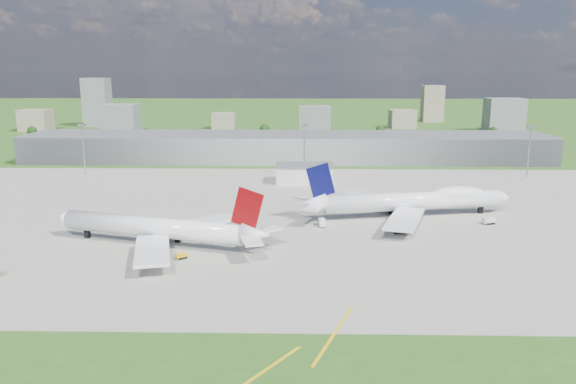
{
  "coord_description": "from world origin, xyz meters",
  "views": [
    {
      "loc": [
        7.87,
        -159.82,
        52.63
      ],
      "look_at": [
        3.59,
        37.58,
        9.0
      ],
      "focal_mm": 35.0,
      "sensor_mm": 36.0,
      "label": 1
    }
  ],
  "objects_px": {
    "airliner_blue_quad": "(413,201)",
    "van_white_near": "(322,223)",
    "airliner_red_twin": "(160,229)",
    "van_white_far": "(489,221)",
    "tug_yellow": "(182,256)"
  },
  "relations": [
    {
      "from": "airliner_blue_quad",
      "to": "van_white_near",
      "type": "xyz_separation_m",
      "value": [
        -33.39,
        -13.48,
        -4.57
      ]
    },
    {
      "from": "airliner_red_twin",
      "to": "airliner_blue_quad",
      "type": "relative_size",
      "value": 0.9
    },
    {
      "from": "airliner_red_twin",
      "to": "van_white_far",
      "type": "relative_size",
      "value": 14.56
    },
    {
      "from": "tug_yellow",
      "to": "van_white_near",
      "type": "bearing_deg",
      "value": 2.76
    },
    {
      "from": "van_white_near",
      "to": "van_white_far",
      "type": "xyz_separation_m",
      "value": [
        57.64,
        3.75,
        -0.02
      ]
    },
    {
      "from": "airliner_red_twin",
      "to": "airliner_blue_quad",
      "type": "xyz_separation_m",
      "value": [
        83.1,
        35.82,
        0.47
      ]
    },
    {
      "from": "van_white_far",
      "to": "tug_yellow",
      "type": "bearing_deg",
      "value": -176.97
    },
    {
      "from": "airliner_blue_quad",
      "to": "tug_yellow",
      "type": "height_order",
      "value": "airliner_blue_quad"
    },
    {
      "from": "airliner_red_twin",
      "to": "tug_yellow",
      "type": "height_order",
      "value": "airliner_red_twin"
    },
    {
      "from": "tug_yellow",
      "to": "van_white_far",
      "type": "bearing_deg",
      "value": -16.16
    },
    {
      "from": "airliner_blue_quad",
      "to": "airliner_red_twin",
      "type": "bearing_deg",
      "value": -167.86
    },
    {
      "from": "airliner_red_twin",
      "to": "van_white_far",
      "type": "xyz_separation_m",
      "value": [
        107.35,
        26.09,
        -4.13
      ]
    },
    {
      "from": "tug_yellow",
      "to": "van_white_near",
      "type": "xyz_separation_m",
      "value": [
        40.86,
        34.39,
        0.36
      ]
    },
    {
      "from": "airliner_red_twin",
      "to": "airliner_blue_quad",
      "type": "bearing_deg",
      "value": -140.49
    },
    {
      "from": "van_white_far",
      "to": "airliner_blue_quad",
      "type": "bearing_deg",
      "value": 140.01
    }
  ]
}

